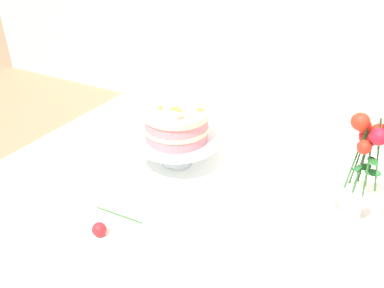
# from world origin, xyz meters

# --- Properties ---
(dining_table) EXTENTS (1.40, 1.00, 0.74)m
(dining_table) POSITION_xyz_m (0.00, -0.03, 0.65)
(dining_table) COLOR white
(dining_table) RESTS_ON ground
(linen_napkin) EXTENTS (0.33, 0.33, 0.00)m
(linen_napkin) POSITION_xyz_m (-0.14, 0.06, 0.74)
(linen_napkin) COLOR white
(linen_napkin) RESTS_ON dining_table
(cake_stand) EXTENTS (0.29, 0.29, 0.10)m
(cake_stand) POSITION_xyz_m (-0.14, 0.06, 0.82)
(cake_stand) COLOR silver
(cake_stand) RESTS_ON linen_napkin
(layer_cake) EXTENTS (0.22, 0.22, 0.11)m
(layer_cake) POSITION_xyz_m (-0.14, 0.06, 0.89)
(layer_cake) COLOR #CC7A84
(layer_cake) RESTS_ON cake_stand
(flower_vase) EXTENTS (0.13, 0.11, 0.34)m
(flower_vase) POSITION_xyz_m (0.45, 0.07, 0.91)
(flower_vase) COLOR silver
(flower_vase) RESTS_ON dining_table
(teacup) EXTENTS (0.12, 0.12, 0.06)m
(teacup) POSITION_xyz_m (-0.31, -0.29, 0.77)
(teacup) COLOR white
(teacup) RESTS_ON dining_table
(fallen_rose) EXTENTS (0.16, 0.12, 0.04)m
(fallen_rose) POSITION_xyz_m (-0.13, -0.35, 0.76)
(fallen_rose) COLOR #2D6028
(fallen_rose) RESTS_ON dining_table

